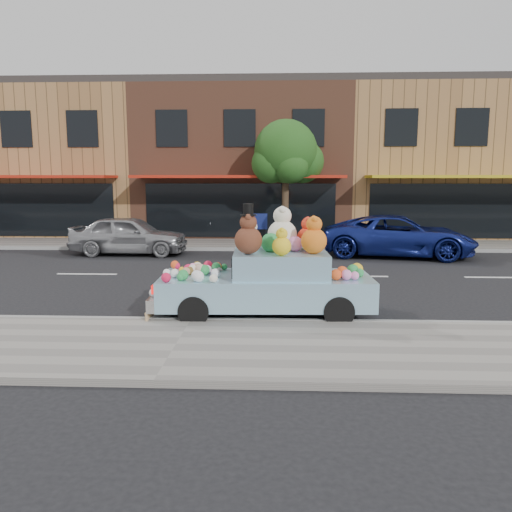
{
  "coord_description": "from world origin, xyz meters",
  "views": [
    {
      "loc": [
        1.66,
        -14.38,
        2.84
      ],
      "look_at": [
        1.23,
        -4.25,
        1.25
      ],
      "focal_mm": 35.0,
      "sensor_mm": 36.0,
      "label": 1
    }
  ],
  "objects_px": {
    "car_blue": "(399,236)",
    "street_tree": "(286,157)",
    "art_car": "(268,277)",
    "car_silver": "(129,235)"
  },
  "relations": [
    {
      "from": "car_silver",
      "to": "car_blue",
      "type": "bearing_deg",
      "value": -89.03
    },
    {
      "from": "car_silver",
      "to": "art_car",
      "type": "bearing_deg",
      "value": -145.76
    },
    {
      "from": "car_blue",
      "to": "art_car",
      "type": "xyz_separation_m",
      "value": [
        -4.63,
        -8.15,
        0.07
      ]
    },
    {
      "from": "car_blue",
      "to": "art_car",
      "type": "relative_size",
      "value": 1.19
    },
    {
      "from": "street_tree",
      "to": "car_blue",
      "type": "height_order",
      "value": "street_tree"
    },
    {
      "from": "car_silver",
      "to": "art_car",
      "type": "xyz_separation_m",
      "value": [
        5.33,
        -8.18,
        0.08
      ]
    },
    {
      "from": "car_blue",
      "to": "street_tree",
      "type": "bearing_deg",
      "value": 67.27
    },
    {
      "from": "street_tree",
      "to": "car_silver",
      "type": "xyz_separation_m",
      "value": [
        -5.88,
        -2.64,
        -2.96
      ]
    },
    {
      "from": "street_tree",
      "to": "art_car",
      "type": "height_order",
      "value": "street_tree"
    },
    {
      "from": "street_tree",
      "to": "car_blue",
      "type": "distance_m",
      "value": 5.69
    }
  ]
}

